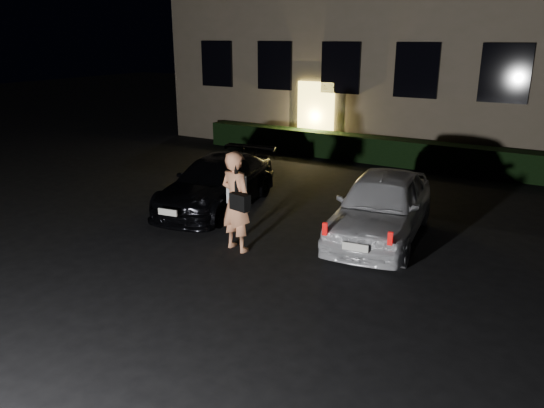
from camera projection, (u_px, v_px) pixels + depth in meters
The scene contains 5 objects.
ground at pixel (206, 296), 8.64m from camera, with size 80.00×80.00×0.00m, color black.
hedge at pixel (406, 153), 17.09m from camera, with size 15.00×0.70×0.85m, color black.
sedan at pixel (217, 183), 12.95m from camera, with size 2.32×4.42×1.22m.
hatch at pixel (381, 206), 10.95m from camera, with size 2.15×4.28×1.40m.
man at pixel (236, 201), 10.22m from camera, with size 0.84×0.62×1.99m.
Camera 1 is at (4.92, -6.12, 4.06)m, focal length 35.00 mm.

